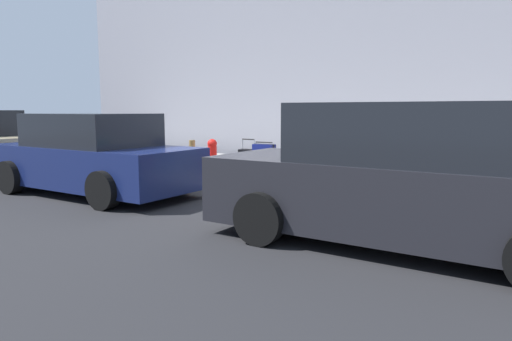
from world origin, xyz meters
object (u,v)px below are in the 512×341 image
(suitcase_navy_7, at_px, (264,163))
(parked_car_charcoal_0, at_px, (404,181))
(suitcase_black_1, at_px, (425,178))
(suitcase_black_8, at_px, (248,165))
(suitcase_olive_5, at_px, (308,172))
(fire_hydrant, at_px, (212,157))
(suitcase_maroon_6, at_px, (288,168))
(suitcase_red_2, at_px, (390,177))
(bollard_post, at_px, (192,158))
(suitcase_teal_3, at_px, (363,173))
(parked_car_navy_1, at_px, (93,156))
(suitcase_silver_4, at_px, (334,171))
(suitcase_navy_0, at_px, (457,181))

(suitcase_navy_7, height_order, parked_car_charcoal_0, parked_car_charcoal_0)
(suitcase_black_1, height_order, suitcase_black_8, suitcase_black_1)
(suitcase_navy_7, bearing_deg, suitcase_olive_5, -179.41)
(fire_hydrant, bearing_deg, suitcase_maroon_6, -178.81)
(suitcase_red_2, xyz_separation_m, bollard_post, (4.48, 0.08, 0.06))
(suitcase_teal_3, distance_m, fire_hydrant, 3.49)
(parked_car_navy_1, bearing_deg, suitcase_silver_4, -149.17)
(suitcase_red_2, bearing_deg, suitcase_black_1, -164.99)
(suitcase_navy_7, height_order, suitcase_black_8, suitcase_black_8)
(suitcase_maroon_6, bearing_deg, suitcase_teal_3, -179.11)
(parked_car_navy_1, bearing_deg, suitcase_black_1, -156.49)
(suitcase_navy_7, bearing_deg, suitcase_teal_3, -176.44)
(suitcase_olive_5, bearing_deg, suitcase_navy_7, 0.59)
(suitcase_black_8, distance_m, bollard_post, 1.42)
(suitcase_red_2, relative_size, suitcase_maroon_6, 0.84)
(suitcase_navy_0, relative_size, suitcase_silver_4, 0.96)
(suitcase_teal_3, height_order, parked_car_navy_1, parked_car_navy_1)
(suitcase_red_2, bearing_deg, parked_car_charcoal_0, 112.54)
(suitcase_black_8, distance_m, parked_car_charcoal_0, 4.69)
(suitcase_red_2, distance_m, suitcase_navy_7, 2.60)
(suitcase_maroon_6, height_order, parked_car_charcoal_0, parked_car_charcoal_0)
(parked_car_navy_1, bearing_deg, suitcase_navy_7, -136.59)
(suitcase_olive_5, distance_m, bollard_post, 2.90)
(suitcase_silver_4, relative_size, parked_car_navy_1, 0.22)
(suitcase_black_1, relative_size, suitcase_red_2, 1.31)
(suitcase_silver_4, bearing_deg, parked_car_navy_1, 30.83)
(suitcase_black_1, bearing_deg, suitcase_silver_4, 2.33)
(suitcase_navy_0, height_order, parked_car_navy_1, parked_car_navy_1)
(suitcase_red_2, height_order, suitcase_teal_3, suitcase_teal_3)
(suitcase_silver_4, bearing_deg, parked_car_charcoal_0, 130.69)
(suitcase_navy_7, bearing_deg, fire_hydrant, -2.57)
(suitcase_navy_0, distance_m, parked_car_charcoal_0, 2.34)
(suitcase_silver_4, bearing_deg, suitcase_red_2, 175.83)
(suitcase_silver_4, relative_size, parked_car_charcoal_0, 0.20)
(suitcase_olive_5, height_order, fire_hydrant, fire_hydrant)
(suitcase_navy_0, bearing_deg, suitcase_olive_5, 0.82)
(bollard_post, relative_size, parked_car_charcoal_0, 0.17)
(suitcase_navy_7, bearing_deg, parked_car_navy_1, 43.41)
(suitcase_olive_5, height_order, suitcase_maroon_6, suitcase_maroon_6)
(bollard_post, bearing_deg, fire_hydrant, -161.96)
(suitcase_navy_0, height_order, suitcase_black_8, suitcase_navy_0)
(suitcase_navy_7, bearing_deg, parked_car_charcoal_0, 147.25)
(suitcase_silver_4, height_order, fire_hydrant, suitcase_silver_4)
(fire_hydrant, bearing_deg, parked_car_charcoal_0, 154.75)
(suitcase_navy_7, relative_size, suitcase_black_8, 0.96)
(suitcase_black_1, xyz_separation_m, bollard_post, (5.02, 0.22, 0.04))
(suitcase_red_2, xyz_separation_m, parked_car_charcoal_0, (-0.94, 2.27, 0.31))
(suitcase_silver_4, bearing_deg, suitcase_olive_5, 6.48)
(suitcase_olive_5, height_order, suitcase_black_8, suitcase_black_8)
(suitcase_black_8, height_order, parked_car_charcoal_0, parked_car_charcoal_0)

